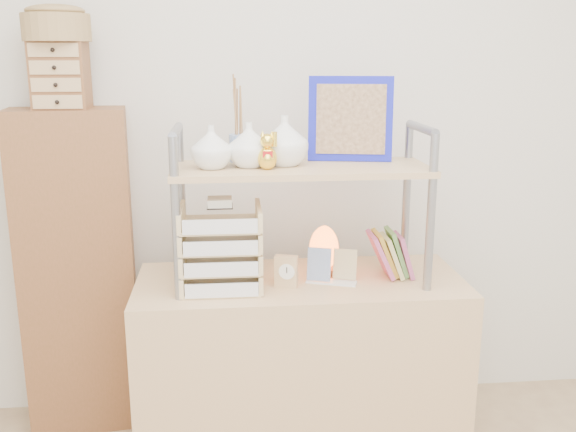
# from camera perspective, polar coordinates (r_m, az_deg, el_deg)

# --- Properties ---
(desk) EXTENTS (1.20, 0.50, 0.75)m
(desk) POSITION_cam_1_polar(r_m,az_deg,el_deg) (2.52, 1.06, -13.70)
(desk) COLOR tan
(desk) RESTS_ON ground
(cabinet) EXTENTS (0.47, 0.29, 1.35)m
(cabinet) POSITION_cam_1_polar(r_m,az_deg,el_deg) (2.80, -18.12, -4.86)
(cabinet) COLOR brown
(cabinet) RESTS_ON ground
(hutch) EXTENTS (0.90, 0.34, 0.73)m
(hutch) POSITION_cam_1_polar(r_m,az_deg,el_deg) (2.26, 0.11, 4.87)
(hutch) COLOR gray
(hutch) RESTS_ON desk
(letter_tray) EXTENTS (0.27, 0.25, 0.33)m
(letter_tray) POSITION_cam_1_polar(r_m,az_deg,el_deg) (2.25, -5.96, -3.26)
(letter_tray) COLOR tan
(letter_tray) RESTS_ON desk
(salt_lamp) EXTENTS (0.12, 0.11, 0.18)m
(salt_lamp) POSITION_cam_1_polar(r_m,az_deg,el_deg) (2.41, 3.20, -2.97)
(salt_lamp) COLOR brown
(salt_lamp) RESTS_ON desk
(desk_clock) EXTENTS (0.09, 0.06, 0.11)m
(desk_clock) POSITION_cam_1_polar(r_m,az_deg,el_deg) (2.28, -0.16, -4.94)
(desk_clock) COLOR tan
(desk_clock) RESTS_ON desk
(postcard_stand) EXTENTS (0.19, 0.11, 0.13)m
(postcard_stand) POSITION_cam_1_polar(r_m,az_deg,el_deg) (2.33, 3.89, -5.06)
(postcard_stand) COLOR white
(postcard_stand) RESTS_ON desk
(drawer_chest) EXTENTS (0.20, 0.16, 0.25)m
(drawer_chest) POSITION_cam_1_polar(r_m,az_deg,el_deg) (2.63, -19.58, 11.68)
(drawer_chest) COLOR brown
(drawer_chest) RESTS_ON cabinet
(woven_basket) EXTENTS (0.25, 0.25, 0.10)m
(woven_basket) POSITION_cam_1_polar(r_m,az_deg,el_deg) (2.64, -19.89, 15.48)
(woven_basket) COLOR olive
(woven_basket) RESTS_ON drawer_chest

